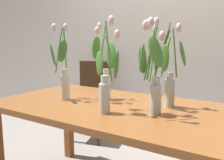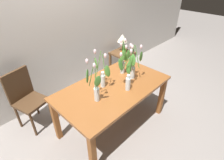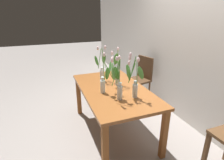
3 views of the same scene
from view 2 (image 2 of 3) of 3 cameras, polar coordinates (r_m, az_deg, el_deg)
name	(u,v)px [view 2 (image 2 of 3)]	position (r m, az deg, el deg)	size (l,w,h in m)	color
ground_plane	(113,124)	(2.93, 0.30, -13.94)	(18.00, 18.00, 0.00)	gray
room_wall_rear	(55,24)	(3.15, -17.87, 16.98)	(9.00, 0.10, 2.70)	beige
dining_table	(113,92)	(2.50, 0.34, -3.78)	(1.60, 0.90, 0.74)	brown
tulip_vase_0	(133,66)	(2.51, 6.97, 4.56)	(0.19, 0.17, 0.56)	silver
tulip_vase_1	(127,77)	(2.31, 4.91, 0.93)	(0.16, 0.19, 0.57)	silver
tulip_vase_2	(123,60)	(2.62, 3.70, 6.54)	(0.21, 0.22, 0.58)	silver
tulip_vase_3	(102,76)	(2.33, -3.14, 1.45)	(0.17, 0.18, 0.57)	silver
tulip_vase_4	(95,88)	(2.09, -5.42, -2.65)	(0.16, 0.22, 0.56)	silver
dining_chair	(26,96)	(2.90, -26.09, -4.81)	(0.49, 0.49, 0.93)	#4C331E
side_table	(122,57)	(3.95, 3.32, 7.40)	(0.44, 0.44, 0.55)	brown
table_lamp	(122,38)	(3.81, 3.39, 13.29)	(0.22, 0.22, 0.40)	olive
pillar_candle	(122,53)	(3.79, 3.17, 8.81)	(0.06, 0.06, 0.07)	#CC4C23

